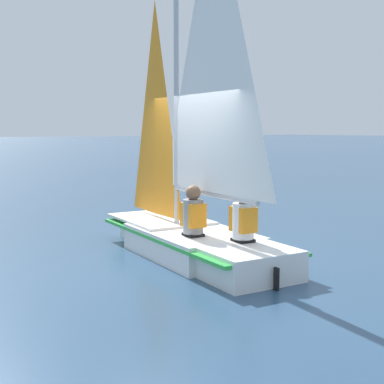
% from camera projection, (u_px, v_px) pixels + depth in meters
% --- Properties ---
extents(ground_plane, '(260.00, 260.00, 0.00)m').
position_uv_depth(ground_plane, '(192.00, 256.00, 8.36)').
color(ground_plane, '#2D4C6B').
extents(sailboat_main, '(4.13, 1.61, 5.47)m').
position_uv_depth(sailboat_main, '(193.00, 202.00, 8.24)').
color(sailboat_main, white).
rests_on(sailboat_main, ground_plane).
extents(sailor_helm, '(0.36, 0.32, 1.16)m').
position_uv_depth(sailor_helm, '(193.00, 222.00, 7.84)').
color(sailor_helm, black).
rests_on(sailor_helm, ground_plane).
extents(sailor_crew, '(0.36, 0.32, 1.16)m').
position_uv_depth(sailor_crew, '(243.00, 226.00, 7.45)').
color(sailor_crew, black).
rests_on(sailor_crew, ground_plane).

